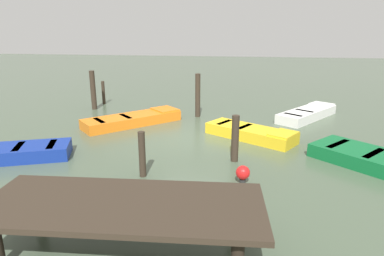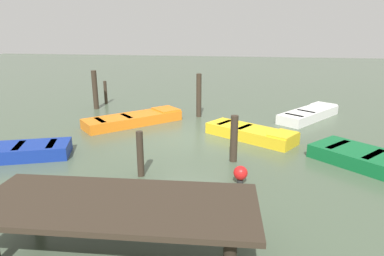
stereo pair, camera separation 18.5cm
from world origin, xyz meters
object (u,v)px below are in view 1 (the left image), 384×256
at_px(rowboat_yellow, 251,133).
at_px(rowboat_blue, 9,153).
at_px(mooring_piling_mid_right, 198,95).
at_px(marker_buoy, 243,173).
at_px(mooring_piling_near_left, 103,93).
at_px(dock_segment, 123,208).
at_px(rowboat_orange, 133,119).
at_px(rowboat_white, 307,114).
at_px(mooring_piling_mid_left, 93,90).
at_px(mooring_piling_near_right, 142,154).
at_px(mooring_piling_center, 235,139).

bearing_deg(rowboat_yellow, rowboat_blue, -124.66).
relative_size(mooring_piling_mid_right, marker_buoy, 4.03).
bearing_deg(mooring_piling_near_left, dock_segment, 115.53).
bearing_deg(rowboat_orange, rowboat_white, -28.62).
relative_size(rowboat_yellow, mooring_piling_mid_left, 1.78).
height_order(dock_segment, mooring_piling_mid_right, mooring_piling_mid_right).
bearing_deg(mooring_piling_mid_right, mooring_piling_mid_left, -6.83).
xyz_separation_m(rowboat_yellow, rowboat_blue, (7.19, 3.27, -0.00)).
bearing_deg(dock_segment, marker_buoy, -127.77).
xyz_separation_m(mooring_piling_near_right, mooring_piling_center, (-2.36, -1.49, 0.08)).
bearing_deg(rowboat_white, rowboat_yellow, 178.90).
height_order(rowboat_blue, mooring_piling_near_right, mooring_piling_near_right).
bearing_deg(mooring_piling_near_left, mooring_piling_center, 136.00).
bearing_deg(mooring_piling_mid_left, rowboat_yellow, 155.73).
bearing_deg(marker_buoy, rowboat_yellow, -93.21).
relative_size(dock_segment, rowboat_yellow, 1.46).
distance_m(dock_segment, mooring_piling_center, 4.86).
relative_size(rowboat_white, marker_buoy, 7.39).
xyz_separation_m(dock_segment, mooring_piling_near_right, (0.66, -3.06, -0.21)).
bearing_deg(mooring_piling_mid_right, rowboat_white, -173.97).
relative_size(mooring_piling_near_right, mooring_piling_mid_left, 0.66).
xyz_separation_m(rowboat_white, mooring_piling_mid_right, (4.84, 0.51, 0.75)).
distance_m(mooring_piling_mid_left, mooring_piling_center, 9.15).
xyz_separation_m(rowboat_orange, mooring_piling_mid_right, (-2.44, -1.71, 0.75)).
bearing_deg(mooring_piling_mid_left, mooring_piling_mid_right, 173.17).
distance_m(rowboat_white, mooring_piling_center, 6.34).
distance_m(dock_segment, mooring_piling_near_right, 3.13).
xyz_separation_m(mooring_piling_near_right, marker_buoy, (-2.63, 0.01, -0.34)).
relative_size(rowboat_yellow, mooring_piling_center, 2.40).
bearing_deg(mooring_piling_mid_right, dock_segment, 91.02).
bearing_deg(dock_segment, mooring_piling_center, -115.33).
height_order(mooring_piling_near_right, mooring_piling_near_left, mooring_piling_near_right).
distance_m(dock_segment, marker_buoy, 3.67).
xyz_separation_m(rowboat_orange, rowboat_blue, (2.39, 4.37, 0.00)).
height_order(rowboat_white, mooring_piling_near_left, mooring_piling_near_left).
xyz_separation_m(rowboat_yellow, mooring_piling_near_right, (2.85, 3.76, 0.41)).
height_order(mooring_piling_mid_left, mooring_piling_center, mooring_piling_mid_left).
relative_size(rowboat_yellow, rowboat_blue, 0.93).
xyz_separation_m(rowboat_orange, mooring_piling_center, (-4.32, 3.36, 0.48)).
relative_size(rowboat_blue, mooring_piling_near_right, 2.90).
relative_size(rowboat_orange, mooring_piling_near_left, 3.09).
bearing_deg(mooring_piling_mid_right, mooring_piling_center, 110.28).
bearing_deg(mooring_piling_center, mooring_piling_near_right, 32.31).
height_order(dock_segment, marker_buoy, dock_segment).
relative_size(rowboat_white, mooring_piling_mid_right, 1.83).
bearing_deg(mooring_piling_center, mooring_piling_mid_left, -38.60).
xyz_separation_m(rowboat_blue, rowboat_white, (-9.67, -6.59, -0.00)).
height_order(rowboat_orange, mooring_piling_center, mooring_piling_center).
bearing_deg(mooring_piling_center, marker_buoy, 100.27).
distance_m(rowboat_yellow, rowboat_blue, 7.90).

